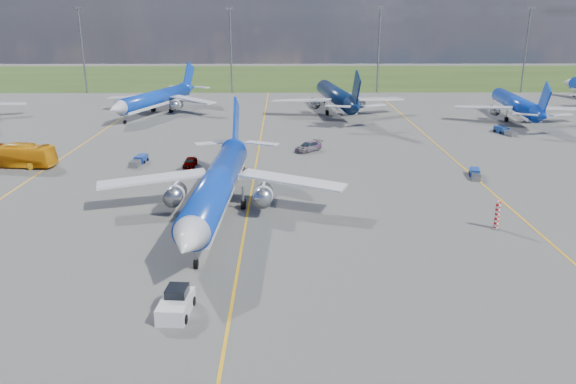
{
  "coord_description": "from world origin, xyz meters",
  "views": [
    {
      "loc": [
        3.96,
        -45.97,
        21.46
      ],
      "look_at": [
        4.47,
        8.14,
        4.0
      ],
      "focal_mm": 35.0,
      "sensor_mm": 36.0,
      "label": 1
    }
  ],
  "objects_px": {
    "service_car_b": "(231,166)",
    "baggage_tug_w": "(475,174)",
    "baggage_tug_e": "(505,131)",
    "warning_post": "(497,215)",
    "bg_jet_n": "(336,113)",
    "baggage_tug_c": "(139,161)",
    "bg_jet_nnw": "(157,114)",
    "main_airliner": "(219,216)",
    "bg_jet_ne": "(514,120)",
    "apron_bus": "(13,155)",
    "service_car_c": "(308,147)",
    "pushback_tug": "(176,304)",
    "service_car_a": "(190,162)"
  },
  "relations": [
    {
      "from": "baggage_tug_c",
      "to": "bg_jet_nnw",
      "type": "bearing_deg",
      "value": 104.7
    },
    {
      "from": "bg_jet_nnw",
      "to": "baggage_tug_c",
      "type": "relative_size",
      "value": 7.52
    },
    {
      "from": "bg_jet_ne",
      "to": "baggage_tug_w",
      "type": "height_order",
      "value": "bg_jet_ne"
    },
    {
      "from": "baggage_tug_w",
      "to": "main_airliner",
      "type": "bearing_deg",
      "value": -142.17
    },
    {
      "from": "warning_post",
      "to": "baggage_tug_w",
      "type": "xyz_separation_m",
      "value": [
        4.08,
        18.95,
        -1.05
      ]
    },
    {
      "from": "bg_jet_n",
      "to": "main_airliner",
      "type": "height_order",
      "value": "bg_jet_n"
    },
    {
      "from": "bg_jet_ne",
      "to": "service_car_c",
      "type": "xyz_separation_m",
      "value": [
        -44.0,
        -27.17,
        0.75
      ]
    },
    {
      "from": "warning_post",
      "to": "baggage_tug_w",
      "type": "bearing_deg",
      "value": 77.85
    },
    {
      "from": "pushback_tug",
      "to": "baggage_tug_w",
      "type": "relative_size",
      "value": 1.28
    },
    {
      "from": "bg_jet_nnw",
      "to": "pushback_tug",
      "type": "bearing_deg",
      "value": -58.84
    },
    {
      "from": "warning_post",
      "to": "bg_jet_n",
      "type": "distance_m",
      "value": 70.82
    },
    {
      "from": "baggage_tug_w",
      "to": "baggage_tug_c",
      "type": "xyz_separation_m",
      "value": [
        -47.34,
        7.34,
        0.05
      ]
    },
    {
      "from": "apron_bus",
      "to": "service_car_a",
      "type": "height_order",
      "value": "apron_bus"
    },
    {
      "from": "service_car_c",
      "to": "service_car_a",
      "type": "bearing_deg",
      "value": -107.09
    },
    {
      "from": "pushback_tug",
      "to": "apron_bus",
      "type": "relative_size",
      "value": 0.47
    },
    {
      "from": "service_car_a",
      "to": "baggage_tug_e",
      "type": "relative_size",
      "value": 0.78
    },
    {
      "from": "bg_jet_ne",
      "to": "apron_bus",
      "type": "relative_size",
      "value": 2.96
    },
    {
      "from": "bg_jet_n",
      "to": "apron_bus",
      "type": "xyz_separation_m",
      "value": [
        -50.71,
        -45.2,
        1.69
      ]
    },
    {
      "from": "service_car_c",
      "to": "baggage_tug_e",
      "type": "xyz_separation_m",
      "value": [
        36.59,
        12.9,
        -0.21
      ]
    },
    {
      "from": "warning_post",
      "to": "main_airliner",
      "type": "xyz_separation_m",
      "value": [
        -29.1,
        3.97,
        -1.5
      ]
    },
    {
      "from": "service_car_b",
      "to": "baggage_tug_c",
      "type": "relative_size",
      "value": 0.86
    },
    {
      "from": "pushback_tug",
      "to": "apron_bus",
      "type": "bearing_deg",
      "value": 130.52
    },
    {
      "from": "bg_jet_nnw",
      "to": "baggage_tug_e",
      "type": "distance_m",
      "value": 71.84
    },
    {
      "from": "baggage_tug_e",
      "to": "service_car_a",
      "type": "bearing_deg",
      "value": -174.74
    },
    {
      "from": "warning_post",
      "to": "bg_jet_ne",
      "type": "bearing_deg",
      "value": 66.92
    },
    {
      "from": "service_car_b",
      "to": "baggage_tug_w",
      "type": "distance_m",
      "value": 33.69
    },
    {
      "from": "pushback_tug",
      "to": "apron_bus",
      "type": "xyz_separation_m",
      "value": [
        -30.91,
        41.66,
        0.92
      ]
    },
    {
      "from": "pushback_tug",
      "to": "baggage_tug_e",
      "type": "bearing_deg",
      "value": 56.56
    },
    {
      "from": "bg_jet_nnw",
      "to": "baggage_tug_w",
      "type": "bearing_deg",
      "value": -24.64
    },
    {
      "from": "main_airliner",
      "to": "service_car_b",
      "type": "distance_m",
      "value": 18.84
    },
    {
      "from": "baggage_tug_c",
      "to": "bg_jet_ne",
      "type": "bearing_deg",
      "value": 32.72
    },
    {
      "from": "apron_bus",
      "to": "service_car_a",
      "type": "bearing_deg",
      "value": -83.03
    },
    {
      "from": "main_airliner",
      "to": "baggage_tug_c",
      "type": "bearing_deg",
      "value": 124.88
    },
    {
      "from": "warning_post",
      "to": "service_car_a",
      "type": "distance_m",
      "value": 43.09
    },
    {
      "from": "service_car_b",
      "to": "baggage_tug_e",
      "type": "relative_size",
      "value": 0.8
    },
    {
      "from": "warning_post",
      "to": "baggage_tug_c",
      "type": "relative_size",
      "value": 0.61
    },
    {
      "from": "bg_jet_n",
      "to": "baggage_tug_c",
      "type": "distance_m",
      "value": 54.84
    },
    {
      "from": "bg_jet_nnw",
      "to": "bg_jet_ne",
      "type": "distance_m",
      "value": 76.2
    },
    {
      "from": "warning_post",
      "to": "main_airliner",
      "type": "height_order",
      "value": "main_airliner"
    },
    {
      "from": "main_airliner",
      "to": "bg_jet_nnw",
      "type": "bearing_deg",
      "value": 110.16
    },
    {
      "from": "service_car_a",
      "to": "pushback_tug",
      "type": "bearing_deg",
      "value": -81.0
    },
    {
      "from": "apron_bus",
      "to": "service_car_a",
      "type": "distance_m",
      "value": 25.49
    },
    {
      "from": "bg_jet_n",
      "to": "apron_bus",
      "type": "height_order",
      "value": "bg_jet_n"
    },
    {
      "from": "baggage_tug_w",
      "to": "baggage_tug_c",
      "type": "distance_m",
      "value": 47.9
    },
    {
      "from": "warning_post",
      "to": "baggage_tug_c",
      "type": "distance_m",
      "value": 50.63
    },
    {
      "from": "warning_post",
      "to": "pushback_tug",
      "type": "xyz_separation_m",
      "value": [
        -30.01,
        -16.79,
        -0.73
      ]
    },
    {
      "from": "baggage_tug_w",
      "to": "service_car_a",
      "type": "bearing_deg",
      "value": -174.43
    },
    {
      "from": "service_car_c",
      "to": "baggage_tug_w",
      "type": "relative_size",
      "value": 1.17
    },
    {
      "from": "pushback_tug",
      "to": "baggage_tug_w",
      "type": "xyz_separation_m",
      "value": [
        34.09,
        35.74,
        -0.32
      ]
    },
    {
      "from": "baggage_tug_c",
      "to": "service_car_c",
      "type": "bearing_deg",
      "value": 22.92
    }
  ]
}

